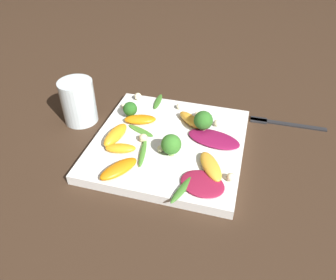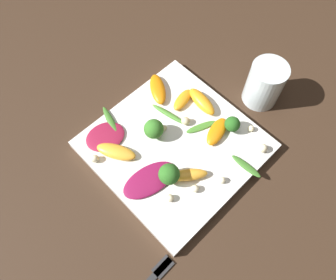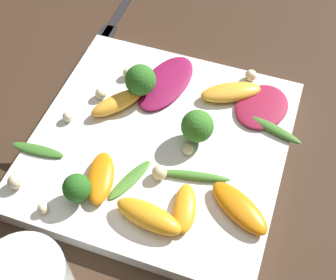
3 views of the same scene
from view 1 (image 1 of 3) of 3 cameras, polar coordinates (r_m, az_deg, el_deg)
ground_plane at (r=0.67m, az=0.13°, el=-1.31°), size 2.40×2.40×0.00m
plate at (r=0.66m, az=0.13°, el=-0.65°), size 0.30×0.30×0.02m
drinking_glass at (r=0.75m, az=-15.34°, el=6.46°), size 0.07×0.07×0.10m
fork at (r=0.77m, az=18.82°, el=2.92°), size 0.02×0.16×0.01m
radicchio_leaf_0 at (r=0.66m, az=7.97°, el=0.20°), size 0.07×0.11×0.01m
radicchio_leaf_1 at (r=0.57m, az=6.02°, el=-7.57°), size 0.08×0.09×0.01m
orange_segment_0 at (r=0.70m, az=-4.87°, el=3.59°), size 0.05×0.07×0.02m
orange_segment_1 at (r=0.59m, az=7.44°, el=-4.54°), size 0.08×0.06×0.02m
orange_segment_2 at (r=0.59m, az=-8.58°, el=-4.96°), size 0.08×0.07×0.02m
orange_segment_3 at (r=0.63m, az=-8.27°, el=-1.43°), size 0.04×0.06×0.01m
orange_segment_4 at (r=0.66m, az=-9.15°, el=0.92°), size 0.08×0.04×0.02m
orange_segment_5 at (r=0.70m, az=4.03°, el=3.50°), size 0.06×0.07×0.02m
broccoli_floret_0 at (r=0.71m, az=-6.60°, el=5.36°), size 0.03×0.03×0.04m
broccoli_floret_1 at (r=0.67m, az=6.17°, el=3.35°), size 0.04×0.04×0.05m
broccoli_floret_2 at (r=0.61m, az=0.56°, el=-0.79°), size 0.04×0.04×0.04m
arugula_sprig_0 at (r=0.62m, az=-4.41°, el=-2.14°), size 0.08×0.03×0.01m
arugula_sprig_1 at (r=0.77m, az=-1.77°, el=6.73°), size 0.07×0.02×0.01m
arugula_sprig_2 at (r=0.68m, az=-4.77°, el=1.64°), size 0.04×0.07×0.00m
arugula_sprig_3 at (r=0.56m, az=2.92°, el=-8.05°), size 0.09×0.04×0.01m
macadamia_nut_0 at (r=0.58m, az=10.87°, el=-6.38°), size 0.02×0.02×0.02m
macadamia_nut_1 at (r=0.65m, az=-4.33°, el=0.37°), size 0.02×0.02×0.02m
macadamia_nut_2 at (r=0.75m, az=1.96°, el=5.88°), size 0.01×0.01×0.01m
macadamia_nut_3 at (r=0.63m, az=-1.31°, el=-1.50°), size 0.01×0.01×0.01m
macadamia_nut_4 at (r=0.78m, az=-5.26°, el=7.56°), size 0.02×0.02×0.02m
macadamia_nut_5 at (r=0.70m, az=8.48°, el=2.95°), size 0.01×0.01×0.01m
macadamia_nut_6 at (r=0.75m, az=-7.69°, el=5.91°), size 0.01×0.01×0.01m
macadamia_nut_7 at (r=0.72m, az=5.19°, el=4.41°), size 0.01×0.01×0.01m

